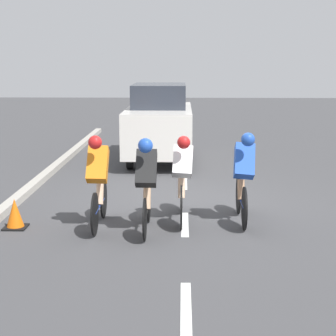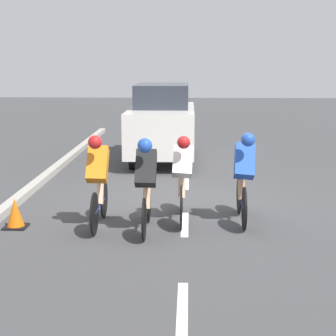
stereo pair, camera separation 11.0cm
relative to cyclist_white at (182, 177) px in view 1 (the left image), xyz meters
The scene contains 10 objects.
ground_plane 1.32m from the cyclist_white, 92.60° to the right, with size 60.00×60.00×0.00m, color #424244.
lane_stripe_near 3.47m from the cyclist_white, 90.83° to the left, with size 0.12×1.40×0.01m, color white.
lane_stripe_mid 0.79m from the cyclist_white, 104.71° to the left, with size 0.12×1.40×0.01m, color white.
lane_stripe_far 3.11m from the cyclist_white, 90.93° to the right, with size 0.12×1.40×0.01m, color white.
cyclist_white is the anchor object (origin of this frame).
cyclist_black 0.83m from the cyclist_white, 47.95° to the left, with size 0.33×1.66×1.53m.
cyclist_orange 1.40m from the cyclist_white, 15.98° to the left, with size 0.33×1.68×1.54m.
cyclist_blue 1.02m from the cyclist_white, behind, with size 0.37×1.67×1.55m.
support_car 5.84m from the cyclist_white, 83.92° to the right, with size 1.70×3.96×2.04m.
traffic_cone 2.79m from the cyclist_white, 10.01° to the left, with size 0.36×0.36×0.49m.
Camera 1 is at (0.05, 10.23, 2.69)m, focal length 60.00 mm.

